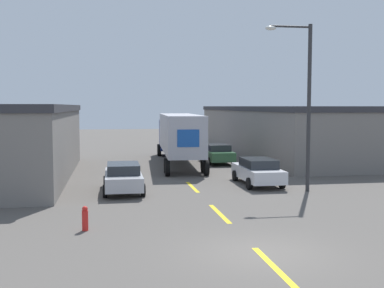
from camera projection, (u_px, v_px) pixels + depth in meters
The scene contains 9 objects.
ground_plane at pixel (260, 253), 14.41m from camera, with size 160.00×160.00×0.00m, color #56514C.
road_centerline at pixel (220, 214), 19.74m from camera, with size 0.20×16.67×0.01m.
warehouse_right at pixel (289, 130), 44.85m from camera, with size 10.58×29.21×4.40m.
semi_truck at pixel (178, 134), 36.80m from camera, with size 3.60×15.26×3.79m.
parked_car_right_mid at pixel (258, 171), 26.98m from camera, with size 2.04×4.73×1.48m.
parked_car_left_far at pixel (123, 177), 24.69m from camera, with size 2.04×4.73×1.48m.
parked_car_right_far at pixel (217, 153), 37.18m from camera, with size 2.04×4.73×1.48m.
street_lamp at pixel (304, 96), 24.52m from camera, with size 2.48×0.32×8.54m.
fire_hydrant at pixel (85, 218), 17.01m from camera, with size 0.22×0.22×0.88m.
Camera 1 is at (-4.39, -13.57, 4.40)m, focal length 45.00 mm.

